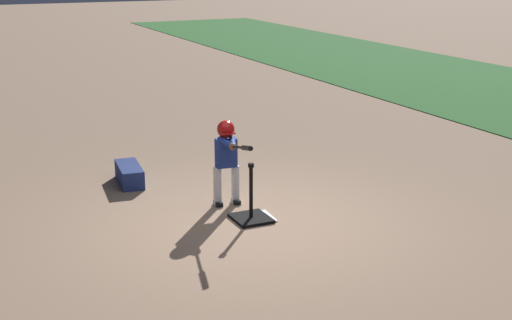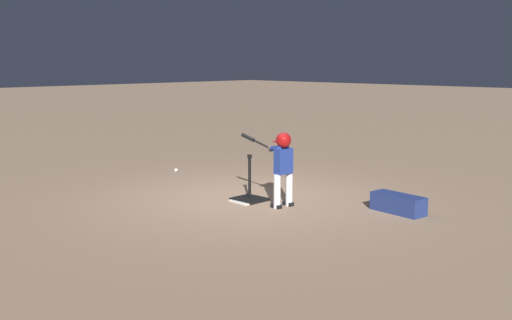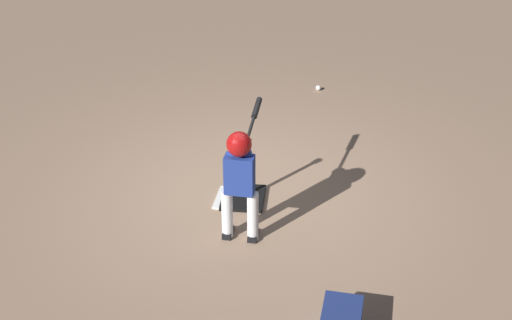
% 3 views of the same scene
% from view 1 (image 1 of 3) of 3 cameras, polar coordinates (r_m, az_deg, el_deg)
% --- Properties ---
extents(ground_plane, '(90.00, 90.00, 0.00)m').
position_cam_1_polar(ground_plane, '(9.11, -0.39, -5.18)').
color(ground_plane, '#93755B').
extents(home_plate, '(0.47, 0.47, 0.02)m').
position_cam_1_polar(home_plate, '(9.31, -0.03, -4.64)').
color(home_plate, white).
rests_on(home_plate, ground_plane).
extents(batting_tee, '(0.51, 0.46, 0.76)m').
position_cam_1_polar(batting_tee, '(9.24, -0.40, -4.29)').
color(batting_tee, black).
rests_on(batting_tee, ground_plane).
extents(batter_child, '(1.14, 0.38, 1.18)m').
position_cam_1_polar(batter_child, '(9.59, -2.34, 0.62)').
color(batter_child, silver).
rests_on(batter_child, ground_plane).
extents(equipment_bag, '(0.87, 0.41, 0.28)m').
position_cam_1_polar(equipment_bag, '(10.85, -10.09, -1.13)').
color(equipment_bag, navy).
rests_on(equipment_bag, ground_plane).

